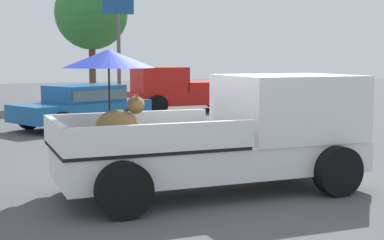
{
  "coord_description": "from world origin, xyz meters",
  "views": [
    {
      "loc": [
        -5.02,
        -7.58,
        2.2
      ],
      "look_at": [
        0.12,
        0.84,
        1.1
      ],
      "focal_mm": 52.82,
      "sensor_mm": 36.0,
      "label": 1
    }
  ],
  "objects_px": {
    "parked_sedan_far": "(83,104)",
    "motel_sign": "(118,27)",
    "pickup_truck_main": "(233,131)",
    "pickup_truck_far": "(183,90)"
  },
  "relations": [
    {
      "from": "pickup_truck_main",
      "to": "parked_sedan_far",
      "type": "height_order",
      "value": "pickup_truck_main"
    },
    {
      "from": "pickup_truck_main",
      "to": "pickup_truck_far",
      "type": "xyz_separation_m",
      "value": [
        6.19,
        12.17,
        -0.11
      ]
    },
    {
      "from": "pickup_truck_main",
      "to": "motel_sign",
      "type": "relative_size",
      "value": 1.08
    },
    {
      "from": "pickup_truck_main",
      "to": "pickup_truck_far",
      "type": "bearing_deg",
      "value": 72.78
    },
    {
      "from": "pickup_truck_main",
      "to": "pickup_truck_far",
      "type": "distance_m",
      "value": 13.65
    },
    {
      "from": "parked_sedan_far",
      "to": "motel_sign",
      "type": "xyz_separation_m",
      "value": [
        3.65,
        5.38,
        2.72
      ]
    },
    {
      "from": "parked_sedan_far",
      "to": "pickup_truck_main",
      "type": "bearing_deg",
      "value": 68.79
    },
    {
      "from": "parked_sedan_far",
      "to": "motel_sign",
      "type": "bearing_deg",
      "value": -140.06
    },
    {
      "from": "pickup_truck_main",
      "to": "parked_sedan_far",
      "type": "distance_m",
      "value": 9.27
    },
    {
      "from": "pickup_truck_far",
      "to": "motel_sign",
      "type": "bearing_deg",
      "value": -46.43
    }
  ]
}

